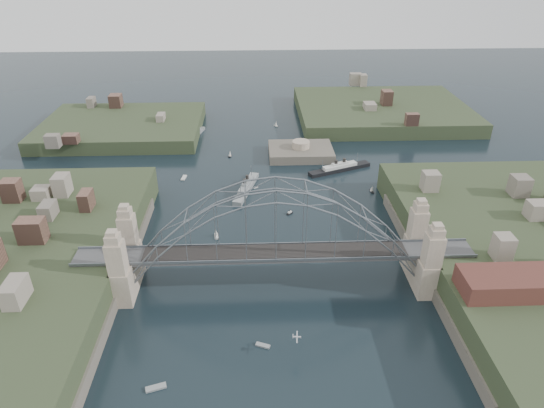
{
  "coord_description": "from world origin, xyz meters",
  "views": [
    {
      "loc": [
        -3.9,
        -82.2,
        66.17
      ],
      "look_at": [
        0.0,
        18.0,
        10.0
      ],
      "focal_mm": 31.36,
      "sensor_mm": 36.0,
      "label": 1
    }
  ],
  "objects_px": {
    "bridge": "(275,237)",
    "wharf_shed": "(514,283)",
    "naval_cruiser_far": "(196,134)",
    "fort_island": "(301,157)",
    "naval_cruiser_near": "(246,188)",
    "ocean_liner": "(340,168)"
  },
  "relations": [
    {
      "from": "bridge",
      "to": "fort_island",
      "type": "relative_size",
      "value": 3.82
    },
    {
      "from": "fort_island",
      "to": "ocean_liner",
      "type": "relative_size",
      "value": 1.03
    },
    {
      "from": "bridge",
      "to": "ocean_liner",
      "type": "xyz_separation_m",
      "value": [
        23.59,
        57.3,
        -11.49
      ]
    },
    {
      "from": "bridge",
      "to": "wharf_shed",
      "type": "distance_m",
      "value": 46.23
    },
    {
      "from": "wharf_shed",
      "to": "ocean_liner",
      "type": "height_order",
      "value": "wharf_shed"
    },
    {
      "from": "naval_cruiser_near",
      "to": "naval_cruiser_far",
      "type": "height_order",
      "value": "naval_cruiser_near"
    },
    {
      "from": "bridge",
      "to": "wharf_shed",
      "type": "relative_size",
      "value": 4.2
    },
    {
      "from": "naval_cruiser_near",
      "to": "fort_island",
      "type": "bearing_deg",
      "value": 53.77
    },
    {
      "from": "fort_island",
      "to": "ocean_liner",
      "type": "height_order",
      "value": "fort_island"
    },
    {
      "from": "bridge",
      "to": "fort_island",
      "type": "bearing_deg",
      "value": 80.27
    },
    {
      "from": "ocean_liner",
      "to": "bridge",
      "type": "bearing_deg",
      "value": -112.38
    },
    {
      "from": "bridge",
      "to": "naval_cruiser_near",
      "type": "relative_size",
      "value": 4.22
    },
    {
      "from": "fort_island",
      "to": "naval_cruiser_far",
      "type": "height_order",
      "value": "fort_island"
    },
    {
      "from": "fort_island",
      "to": "wharf_shed",
      "type": "bearing_deg",
      "value": -69.15
    },
    {
      "from": "naval_cruiser_near",
      "to": "ocean_liner",
      "type": "relative_size",
      "value": 0.93
    },
    {
      "from": "fort_island",
      "to": "naval_cruiser_near",
      "type": "relative_size",
      "value": 1.1
    },
    {
      "from": "wharf_shed",
      "to": "naval_cruiser_near",
      "type": "bearing_deg",
      "value": 130.94
    },
    {
      "from": "ocean_liner",
      "to": "naval_cruiser_far",
      "type": "bearing_deg",
      "value": 146.08
    },
    {
      "from": "bridge",
      "to": "naval_cruiser_far",
      "type": "distance_m",
      "value": 95.31
    },
    {
      "from": "naval_cruiser_near",
      "to": "ocean_liner",
      "type": "bearing_deg",
      "value": 22.95
    },
    {
      "from": "wharf_shed",
      "to": "naval_cruiser_near",
      "type": "xyz_separation_m",
      "value": [
        -50.71,
        58.47,
        -9.07
      ]
    },
    {
      "from": "fort_island",
      "to": "naval_cruiser_far",
      "type": "bearing_deg",
      "value": 151.43
    }
  ]
}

